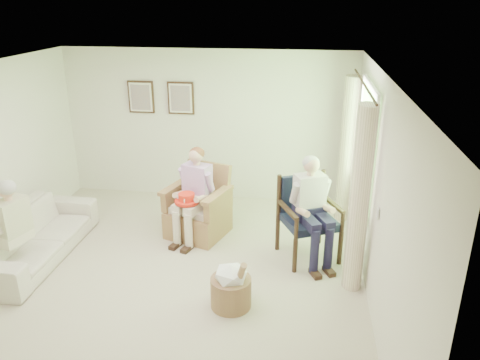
{
  "coord_description": "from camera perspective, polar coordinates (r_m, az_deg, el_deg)",
  "views": [
    {
      "loc": [
        1.64,
        -4.94,
        3.39
      ],
      "look_at": [
        0.81,
        0.94,
        1.05
      ],
      "focal_mm": 35.0,
      "sensor_mm": 36.0,
      "label": 1
    }
  ],
  "objects": [
    {
      "name": "red_hat",
      "position": [
        6.68,
        -6.52,
        -2.33
      ],
      "size": [
        0.34,
        0.34,
        0.14
      ],
      "color": "red",
      "rests_on": "person_wicker"
    },
    {
      "name": "sofa",
      "position": [
        7.06,
        -23.75,
        -6.26
      ],
      "size": [
        2.19,
        0.86,
        0.64
      ],
      "primitive_type": "imported",
      "rotation": [
        0.0,
        0.0,
        1.57
      ],
      "color": "silver",
      "rests_on": "ground"
    },
    {
      "name": "right_wall",
      "position": [
        5.43,
        16.48,
        -2.07
      ],
      "size": [
        0.04,
        5.5,
        2.6
      ],
      "primitive_type": "cube",
      "color": "silver",
      "rests_on": "ground"
    },
    {
      "name": "window",
      "position": [
        6.45,
        15.07,
        4.5
      ],
      "size": [
        0.13,
        2.5,
        1.63
      ],
      "color": "#2D6B23",
      "rests_on": "right_wall"
    },
    {
      "name": "wicker_armchair",
      "position": [
        7.11,
        -5.1,
        -4.03
      ],
      "size": [
        0.82,
        0.82,
        1.05
      ],
      "rotation": [
        0.0,
        0.0,
        -0.32
      ],
      "color": "#A47E4D",
      "rests_on": "ground"
    },
    {
      "name": "framed_print_left",
      "position": [
        8.3,
        -11.98,
        9.87
      ],
      "size": [
        0.45,
        0.05,
        0.55
      ],
      "color": "#382114",
      "rests_on": "back_wall"
    },
    {
      "name": "person_sofa",
      "position": [
        6.53,
        -26.41,
        -4.87
      ],
      "size": [
        0.42,
        0.63,
        1.29
      ],
      "rotation": [
        0.0,
        0.0,
        -1.83
      ],
      "color": "beige",
      "rests_on": "ground"
    },
    {
      "name": "back_wall",
      "position": [
        8.13,
        -3.93,
        6.57
      ],
      "size": [
        5.0,
        0.04,
        2.6
      ],
      "primitive_type": "cube",
      "color": "silver",
      "rests_on": "ground"
    },
    {
      "name": "person_wicker",
      "position": [
        6.8,
        -5.48,
        -1.03
      ],
      "size": [
        0.4,
        0.63,
        1.36
      ],
      "rotation": [
        0.0,
        0.0,
        -0.32
      ],
      "color": "beige",
      "rests_on": "ground"
    },
    {
      "name": "wood_armchair",
      "position": [
        6.49,
        8.46,
        -4.12
      ],
      "size": [
        0.72,
        0.68,
        1.11
      ],
      "rotation": [
        0.0,
        0.0,
        0.44
      ],
      "color": "black",
      "rests_on": "ground"
    },
    {
      "name": "ceiling",
      "position": [
        5.26,
        -10.5,
        12.52
      ],
      "size": [
        5.0,
        5.5,
        0.02
      ],
      "primitive_type": "cube",
      "color": "white",
      "rests_on": "back_wall"
    },
    {
      "name": "curtain_right",
      "position": [
        7.49,
        12.94,
        3.56
      ],
      "size": [
        0.34,
        0.34,
        2.3
      ],
      "primitive_type": "cylinder",
      "color": "beige",
      "rests_on": "ground"
    },
    {
      "name": "front_wall",
      "position": [
        3.44,
        -23.78,
        -18.08
      ],
      "size": [
        5.0,
        0.04,
        2.6
      ],
      "primitive_type": "cube",
      "color": "silver",
      "rests_on": "ground"
    },
    {
      "name": "curtain_left",
      "position": [
        5.66,
        14.34,
        -2.5
      ],
      "size": [
        0.34,
        0.34,
        2.3
      ],
      "primitive_type": "cylinder",
      "color": "beige",
      "rests_on": "ground"
    },
    {
      "name": "framed_print_right",
      "position": [
        8.09,
        -7.24,
        9.87
      ],
      "size": [
        0.45,
        0.05,
        0.55
      ],
      "color": "#382114",
      "rests_on": "back_wall"
    },
    {
      "name": "hatbox",
      "position": [
        5.53,
        -1.1,
        -12.78
      ],
      "size": [
        0.53,
        0.53,
        0.7
      ],
      "color": "tan",
      "rests_on": "ground"
    },
    {
      "name": "person_dark",
      "position": [
        6.22,
        8.58,
        -2.73
      ],
      "size": [
        0.4,
        0.62,
        1.44
      ],
      "rotation": [
        0.0,
        0.0,
        0.44
      ],
      "color": "#1B1835",
      "rests_on": "ground"
    },
    {
      "name": "floor",
      "position": [
        6.21,
        -8.86,
        -11.88
      ],
      "size": [
        5.5,
        5.5,
        0.0
      ],
      "primitive_type": "plane",
      "color": "#C1B49C",
      "rests_on": "ground"
    }
  ]
}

